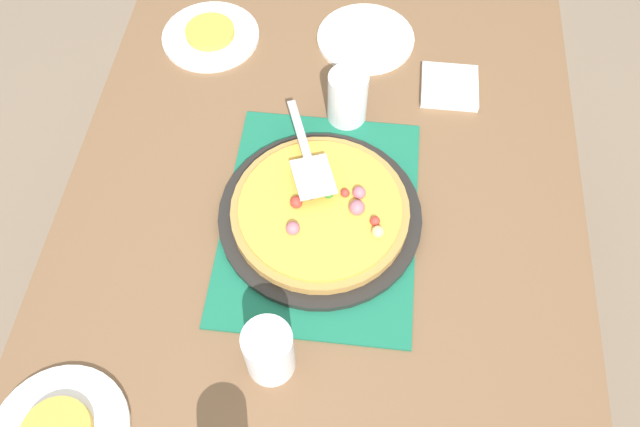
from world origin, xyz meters
The scene contains 12 objects.
ground_plane centered at (0.00, 0.00, 0.00)m, with size 8.00×8.00×0.00m, color #84705B.
dining_table centered at (0.00, 0.00, 0.64)m, with size 1.40×1.00×0.75m.
placemat centered at (0.00, 0.00, 0.75)m, with size 0.48×0.36×0.01m, color #196B4C.
pizza_pan centered at (0.00, 0.00, 0.76)m, with size 0.38×0.38×0.01m, color black.
pizza centered at (0.00, 0.00, 0.78)m, with size 0.33×0.33×0.05m.
plate_far_right centered at (-0.45, -0.30, 0.76)m, with size 0.22×0.22×0.01m, color white.
plate_side centered at (-0.48, 0.05, 0.76)m, with size 0.22×0.22×0.01m, color white.
served_slice_right centered at (-0.45, -0.30, 0.77)m, with size 0.11×0.11×0.02m, color gold.
cup_near centered at (-0.25, 0.03, 0.81)m, with size 0.08×0.08×0.12m, color white.
cup_far centered at (0.29, -0.05, 0.81)m, with size 0.08×0.08×0.12m, color white.
pizza_server centered at (-0.09, -0.03, 0.82)m, with size 0.23×0.12×0.01m.
napkin_stack centered at (-0.35, 0.24, 0.76)m, with size 0.12×0.12×0.02m, color white.
Camera 1 is at (0.60, 0.07, 1.77)m, focal length 35.36 mm.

